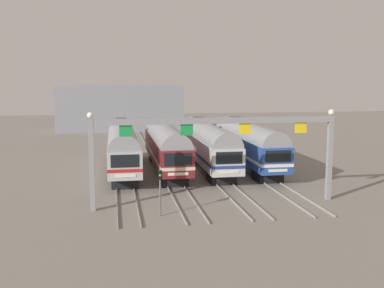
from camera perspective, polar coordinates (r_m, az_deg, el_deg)
ground_plane at (r=46.66m, az=-0.69°, el=-3.26°), size 160.00×160.00×0.00m
track_bed at (r=63.25m, az=-3.15°, el=-0.23°), size 14.49×70.00×0.15m
commuter_train_stainless at (r=45.64m, az=-8.77°, el=-0.18°), size 2.88×18.06×5.05m
commuter_train_maroon at (r=45.91m, az=-3.36°, el=-0.06°), size 2.88×18.06×4.77m
commuter_train_silver at (r=46.60m, az=1.93°, el=0.07°), size 2.88×18.06×5.05m
commuter_train_blue at (r=47.67m, az=7.03°, el=0.20°), size 2.88×18.06×5.05m
catenary_gantry at (r=32.75m, az=3.08°, el=1.02°), size 18.22×0.44×6.97m
yard_signal_mast at (r=30.50m, az=-4.05°, el=-5.06°), size 0.28×0.35×3.20m
maintenance_building at (r=85.40m, az=-9.07°, el=4.54°), size 22.50×10.00×8.24m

